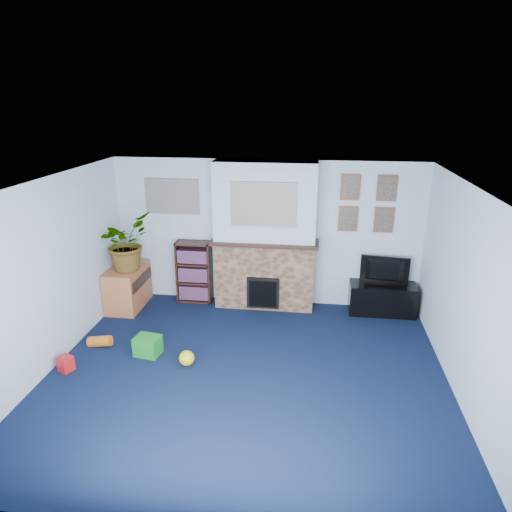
# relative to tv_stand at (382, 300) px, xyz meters

# --- Properties ---
(floor) EXTENTS (5.00, 4.50, 0.01)m
(floor) POSITION_rel_tv_stand_xyz_m (-1.91, -2.03, -0.23)
(floor) COLOR #0E1836
(floor) RESTS_ON ground
(ceiling) EXTENTS (5.00, 4.50, 0.01)m
(ceiling) POSITION_rel_tv_stand_xyz_m (-1.91, -2.03, 2.17)
(ceiling) COLOR white
(ceiling) RESTS_ON wall_back
(wall_back) EXTENTS (5.00, 0.04, 2.40)m
(wall_back) POSITION_rel_tv_stand_xyz_m (-1.91, 0.22, 0.97)
(wall_back) COLOR silver
(wall_back) RESTS_ON ground
(wall_front) EXTENTS (5.00, 0.04, 2.40)m
(wall_front) POSITION_rel_tv_stand_xyz_m (-1.91, -4.28, 0.97)
(wall_front) COLOR silver
(wall_front) RESTS_ON ground
(wall_left) EXTENTS (0.04, 4.50, 2.40)m
(wall_left) POSITION_rel_tv_stand_xyz_m (-4.41, -2.03, 0.97)
(wall_left) COLOR silver
(wall_left) RESTS_ON ground
(wall_right) EXTENTS (0.04, 4.50, 2.40)m
(wall_right) POSITION_rel_tv_stand_xyz_m (0.59, -2.03, 0.97)
(wall_right) COLOR silver
(wall_right) RESTS_ON ground
(chimney_breast) EXTENTS (1.72, 0.50, 2.40)m
(chimney_breast) POSITION_rel_tv_stand_xyz_m (-1.91, 0.02, 0.96)
(chimney_breast) COLOR brown
(chimney_breast) RESTS_ON ground
(collage_main) EXTENTS (1.00, 0.03, 0.68)m
(collage_main) POSITION_rel_tv_stand_xyz_m (-1.91, -0.19, 1.55)
(collage_main) COLOR gray
(collage_main) RESTS_ON chimney_breast
(collage_left) EXTENTS (0.90, 0.03, 0.58)m
(collage_left) POSITION_rel_tv_stand_xyz_m (-3.46, 0.21, 1.55)
(collage_left) COLOR gray
(collage_left) RESTS_ON wall_back
(portrait_tl) EXTENTS (0.30, 0.03, 0.40)m
(portrait_tl) POSITION_rel_tv_stand_xyz_m (-0.61, 0.20, 1.77)
(portrait_tl) COLOR brown
(portrait_tl) RESTS_ON wall_back
(portrait_tr) EXTENTS (0.30, 0.03, 0.40)m
(portrait_tr) POSITION_rel_tv_stand_xyz_m (-0.06, 0.20, 1.77)
(portrait_tr) COLOR brown
(portrait_tr) RESTS_ON wall_back
(portrait_bl) EXTENTS (0.30, 0.03, 0.40)m
(portrait_bl) POSITION_rel_tv_stand_xyz_m (-0.61, 0.20, 1.27)
(portrait_bl) COLOR brown
(portrait_bl) RESTS_ON wall_back
(portrait_br) EXTENTS (0.30, 0.03, 0.40)m
(portrait_br) POSITION_rel_tv_stand_xyz_m (-0.06, 0.20, 1.27)
(portrait_br) COLOR brown
(portrait_br) RESTS_ON wall_back
(tv_stand) EXTENTS (1.04, 0.44, 0.49)m
(tv_stand) POSITION_rel_tv_stand_xyz_m (0.00, 0.00, 0.00)
(tv_stand) COLOR black
(tv_stand) RESTS_ON ground
(television) EXTENTS (0.76, 0.20, 0.44)m
(television) POSITION_rel_tv_stand_xyz_m (0.00, 0.02, 0.49)
(television) COLOR black
(television) RESTS_ON tv_stand
(bookshelf) EXTENTS (0.58, 0.28, 1.05)m
(bookshelf) POSITION_rel_tv_stand_xyz_m (-3.11, 0.08, 0.28)
(bookshelf) COLOR #331912
(bookshelf) RESTS_ON ground
(sideboard) EXTENTS (0.49, 0.89, 0.69)m
(sideboard) POSITION_rel_tv_stand_xyz_m (-4.15, -0.30, 0.12)
(sideboard) COLOR #BE683D
(sideboard) RESTS_ON ground
(potted_plant) EXTENTS (0.79, 0.88, 0.90)m
(potted_plant) POSITION_rel_tv_stand_xyz_m (-4.10, -0.35, 0.91)
(potted_plant) COLOR #26661E
(potted_plant) RESTS_ON sideboard
(mantel_clock) EXTENTS (0.10, 0.06, 0.14)m
(mantel_clock) POSITION_rel_tv_stand_xyz_m (-1.96, -0.03, 1.00)
(mantel_clock) COLOR gold
(mantel_clock) RESTS_ON chimney_breast
(mantel_candle) EXTENTS (0.05, 0.05, 0.15)m
(mantel_candle) POSITION_rel_tv_stand_xyz_m (-1.57, -0.03, 1.01)
(mantel_candle) COLOR #B2BFC6
(mantel_candle) RESTS_ON chimney_breast
(mantel_teddy) EXTENTS (0.12, 0.12, 0.12)m
(mantel_teddy) POSITION_rel_tv_stand_xyz_m (-2.38, -0.03, 0.99)
(mantel_teddy) COLOR gray
(mantel_teddy) RESTS_ON chimney_breast
(mantel_can) EXTENTS (0.07, 0.07, 0.13)m
(mantel_can) POSITION_rel_tv_stand_xyz_m (-1.19, -0.03, 0.99)
(mantel_can) COLOR red
(mantel_can) RESTS_ON chimney_breast
(green_crate) EXTENTS (0.36, 0.31, 0.26)m
(green_crate) POSITION_rel_tv_stand_xyz_m (-3.30, -1.72, -0.08)
(green_crate) COLOR #198C26
(green_crate) RESTS_ON ground
(toy_ball) EXTENTS (0.20, 0.20, 0.20)m
(toy_ball) POSITION_rel_tv_stand_xyz_m (-2.71, -1.90, -0.14)
(toy_ball) COLOR yellow
(toy_ball) RESTS_ON ground
(toy_block) EXTENTS (0.21, 0.21, 0.20)m
(toy_block) POSITION_rel_tv_stand_xyz_m (-4.21, -2.23, -0.11)
(toy_block) COLOR red
(toy_block) RESTS_ON ground
(toy_tube) EXTENTS (0.35, 0.15, 0.20)m
(toy_tube) POSITION_rel_tv_stand_xyz_m (-4.05, -1.59, -0.15)
(toy_tube) COLOR orange
(toy_tube) RESTS_ON ground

